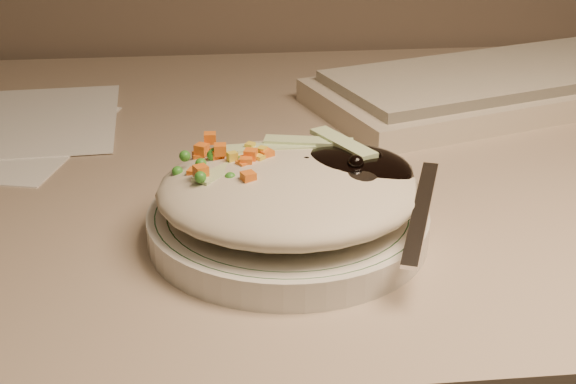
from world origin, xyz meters
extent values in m
cube|color=gray|center=(0.00, 1.38, 0.72)|extent=(1.40, 0.70, 0.04)
cylinder|color=silver|center=(-0.06, 1.21, 0.75)|extent=(0.21, 0.21, 0.02)
torus|color=#144723|center=(-0.06, 1.21, 0.76)|extent=(0.20, 0.20, 0.00)
torus|color=#144723|center=(-0.06, 1.21, 0.76)|extent=(0.18, 0.18, 0.00)
ellipsoid|color=#B4AB92|center=(-0.06, 1.21, 0.78)|extent=(0.19, 0.18, 0.04)
ellipsoid|color=black|center=(-0.02, 1.22, 0.79)|extent=(0.10, 0.09, 0.03)
ellipsoid|color=orange|center=(-0.11, 1.23, 0.78)|extent=(0.08, 0.08, 0.02)
sphere|color=black|center=(-0.05, 1.22, 0.79)|extent=(0.01, 0.01, 0.01)
sphere|color=black|center=(-0.02, 1.23, 0.79)|extent=(0.01, 0.01, 0.01)
sphere|color=black|center=(0.00, 1.22, 0.80)|extent=(0.01, 0.01, 0.01)
sphere|color=black|center=(0.00, 1.23, 0.79)|extent=(0.01, 0.01, 0.01)
sphere|color=black|center=(-0.01, 1.20, 0.80)|extent=(0.01, 0.01, 0.01)
sphere|color=black|center=(-0.02, 1.22, 0.79)|extent=(0.01, 0.01, 0.01)
sphere|color=black|center=(-0.01, 1.23, 0.79)|extent=(0.01, 0.01, 0.01)
cube|color=orange|center=(-0.11, 1.23, 0.80)|extent=(0.01, 0.01, 0.01)
cube|color=orange|center=(-0.09, 1.21, 0.79)|extent=(0.01, 0.01, 0.01)
cube|color=orange|center=(-0.12, 1.25, 0.80)|extent=(0.01, 0.01, 0.01)
cube|color=orange|center=(-0.09, 1.22, 0.80)|extent=(0.01, 0.01, 0.01)
cube|color=orange|center=(-0.09, 1.22, 0.80)|extent=(0.01, 0.01, 0.01)
cube|color=orange|center=(-0.13, 1.25, 0.79)|extent=(0.01, 0.01, 0.01)
cube|color=orange|center=(-0.11, 1.23, 0.80)|extent=(0.01, 0.01, 0.01)
cube|color=orange|center=(-0.09, 1.21, 0.80)|extent=(0.01, 0.01, 0.01)
cube|color=orange|center=(-0.08, 1.23, 0.80)|extent=(0.01, 0.01, 0.01)
cube|color=orange|center=(-0.12, 1.26, 0.80)|extent=(0.01, 0.01, 0.01)
cube|color=orange|center=(-0.12, 1.20, 0.80)|extent=(0.01, 0.01, 0.01)
cube|color=orange|center=(-0.09, 1.19, 0.80)|extent=(0.01, 0.01, 0.01)
cube|color=orange|center=(-0.13, 1.21, 0.79)|extent=(0.01, 0.01, 0.01)
cube|color=orange|center=(-0.12, 1.25, 0.79)|extent=(0.01, 0.01, 0.01)
sphere|color=#388C28|center=(-0.09, 1.22, 0.80)|extent=(0.01, 0.01, 0.01)
sphere|color=#388C28|center=(-0.12, 1.19, 0.80)|extent=(0.01, 0.01, 0.01)
sphere|color=#388C28|center=(-0.12, 1.23, 0.80)|extent=(0.01, 0.01, 0.01)
sphere|color=#388C28|center=(-0.14, 1.23, 0.80)|extent=(0.01, 0.01, 0.01)
sphere|color=#388C28|center=(-0.09, 1.23, 0.79)|extent=(0.01, 0.01, 0.01)
sphere|color=#388C28|center=(-0.09, 1.20, 0.79)|extent=(0.01, 0.01, 0.01)
sphere|color=#388C28|center=(-0.11, 1.22, 0.79)|extent=(0.01, 0.01, 0.01)
sphere|color=#388C28|center=(-0.11, 1.20, 0.79)|extent=(0.01, 0.01, 0.01)
sphere|color=#388C28|center=(-0.14, 1.22, 0.79)|extent=(0.01, 0.01, 0.01)
sphere|color=#388C28|center=(-0.11, 1.23, 0.80)|extent=(0.01, 0.01, 0.01)
sphere|color=#388C28|center=(-0.12, 1.23, 0.80)|extent=(0.01, 0.01, 0.01)
sphere|color=#388C28|center=(-0.12, 1.21, 0.79)|extent=(0.01, 0.01, 0.01)
sphere|color=#388C28|center=(-0.10, 1.20, 0.80)|extent=(0.01, 0.01, 0.01)
sphere|color=#388C28|center=(-0.07, 1.25, 0.79)|extent=(0.01, 0.01, 0.01)
cube|color=yellow|center=(-0.10, 1.23, 0.79)|extent=(0.01, 0.01, 0.01)
cube|color=yellow|center=(-0.08, 1.22, 0.80)|extent=(0.01, 0.01, 0.01)
cube|color=yellow|center=(-0.11, 1.23, 0.79)|extent=(0.01, 0.01, 0.01)
cube|color=yellow|center=(-0.10, 1.22, 0.80)|extent=(0.01, 0.01, 0.01)
cube|color=yellow|center=(-0.11, 1.22, 0.79)|extent=(0.01, 0.01, 0.01)
cube|color=yellow|center=(-0.08, 1.23, 0.80)|extent=(0.01, 0.01, 0.01)
cube|color=yellow|center=(-0.09, 1.25, 0.80)|extent=(0.01, 0.01, 0.01)
cube|color=yellow|center=(-0.10, 1.22, 0.79)|extent=(0.01, 0.01, 0.01)
cube|color=#B2D18C|center=(-0.07, 1.25, 0.80)|extent=(0.07, 0.02, 0.00)
cube|color=#B2D18C|center=(-0.04, 1.25, 0.80)|extent=(0.07, 0.03, 0.00)
cube|color=#B2D18C|center=(-0.10, 1.22, 0.80)|extent=(0.06, 0.06, 0.00)
cube|color=#B2D18C|center=(-0.02, 1.24, 0.80)|extent=(0.04, 0.07, 0.00)
cube|color=#B2D18C|center=(-0.06, 1.20, 0.79)|extent=(0.07, 0.03, 0.00)
ellipsoid|color=silver|center=(-0.01, 1.20, 0.79)|extent=(0.05, 0.06, 0.01)
cube|color=silver|center=(0.02, 1.16, 0.78)|extent=(0.05, 0.11, 0.03)
cube|color=beige|center=(0.25, 1.52, 0.75)|extent=(0.54, 0.33, 0.03)
cube|color=beige|center=(0.25, 1.52, 0.77)|extent=(0.50, 0.29, 0.01)
camera|label=1|loc=(-0.12, 0.68, 1.02)|focal=50.00mm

